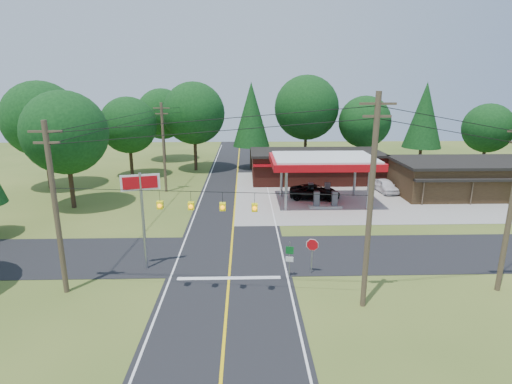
{
  "coord_description": "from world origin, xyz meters",
  "views": [
    {
      "loc": [
        1.06,
        -26.5,
        11.73
      ],
      "look_at": [
        2.0,
        7.0,
        2.8
      ],
      "focal_mm": 28.0,
      "sensor_mm": 36.0,
      "label": 1
    }
  ],
  "objects_px": {
    "gas_canopy": "(324,162)",
    "big_stop_sign": "(142,199)",
    "octagonal_stop_sign": "(312,248)",
    "sedan_car": "(385,186)",
    "suv_car": "(315,192)"
  },
  "relations": [
    {
      "from": "big_stop_sign",
      "to": "octagonal_stop_sign",
      "type": "height_order",
      "value": "big_stop_sign"
    },
    {
      "from": "sedan_car",
      "to": "octagonal_stop_sign",
      "type": "distance_m",
      "value": 23.21
    },
    {
      "from": "suv_car",
      "to": "big_stop_sign",
      "type": "distance_m",
      "value": 22.03
    },
    {
      "from": "gas_canopy",
      "to": "suv_car",
      "type": "relative_size",
      "value": 1.96
    },
    {
      "from": "gas_canopy",
      "to": "suv_car",
      "type": "distance_m",
      "value": 3.86
    },
    {
      "from": "gas_canopy",
      "to": "big_stop_sign",
      "type": "distance_m",
      "value": 20.89
    },
    {
      "from": "sedan_car",
      "to": "suv_car",
      "type": "bearing_deg",
      "value": -168.87
    },
    {
      "from": "gas_canopy",
      "to": "big_stop_sign",
      "type": "bearing_deg",
      "value": -134.04
    },
    {
      "from": "suv_car",
      "to": "big_stop_sign",
      "type": "bearing_deg",
      "value": 147.62
    },
    {
      "from": "gas_canopy",
      "to": "suv_car",
      "type": "height_order",
      "value": "gas_canopy"
    },
    {
      "from": "sedan_car",
      "to": "octagonal_stop_sign",
      "type": "xyz_separation_m",
      "value": [
        -11.7,
        -20.01,
        1.04
      ]
    },
    {
      "from": "big_stop_sign",
      "to": "octagonal_stop_sign",
      "type": "distance_m",
      "value": 11.27
    },
    {
      "from": "gas_canopy",
      "to": "octagonal_stop_sign",
      "type": "distance_m",
      "value": 16.62
    },
    {
      "from": "sedan_car",
      "to": "big_stop_sign",
      "type": "relative_size",
      "value": 0.67
    },
    {
      "from": "octagonal_stop_sign",
      "to": "gas_canopy",
      "type": "bearing_deg",
      "value": 76.99
    }
  ]
}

